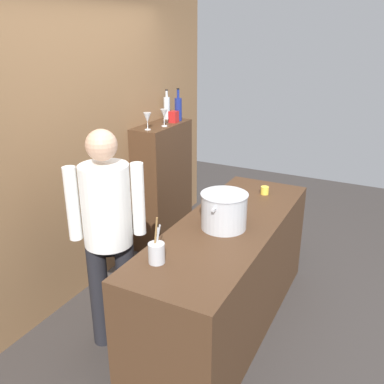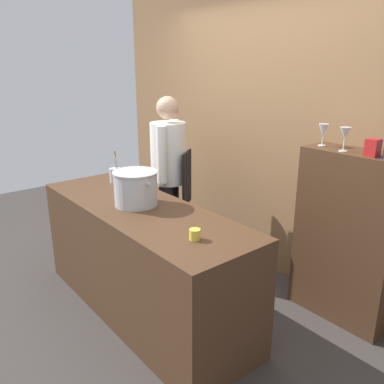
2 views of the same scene
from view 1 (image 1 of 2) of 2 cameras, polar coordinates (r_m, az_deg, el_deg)
ground_plane at (r=3.63m, az=4.43°, el=-17.28°), size 8.00×8.00×0.00m
brick_back_panel at (r=3.68m, az=-15.61°, el=8.62°), size 4.40×0.10×3.00m
prep_counter at (r=3.37m, az=4.64°, el=-11.26°), size 2.09×0.70×0.90m
bar_cabinet at (r=4.60m, az=-3.96°, el=0.98°), size 0.76×0.32×1.34m
chef at (r=3.00m, az=-11.36°, el=-4.67°), size 0.42×0.45×1.66m
stockpot_large at (r=3.04m, az=4.37°, el=-2.55°), size 0.40×0.34×0.26m
utensil_crock at (r=2.62m, az=-4.85°, el=-8.15°), size 0.10×0.10×0.30m
butter_jar at (r=3.74m, az=9.86°, el=0.23°), size 0.07×0.07×0.07m
wine_bottle_clear at (r=4.65m, az=-3.44°, el=11.39°), size 0.07×0.07×0.32m
wine_bottle_cobalt at (r=4.56m, az=-1.88°, el=11.27°), size 0.08×0.08×0.34m
wine_glass_wide at (r=4.28m, az=-3.82°, el=10.56°), size 0.08×0.08×0.17m
wine_glass_short at (r=4.14m, az=-6.09°, el=9.96°), size 0.08×0.08×0.17m
spice_tin_red at (r=4.48m, az=-2.51°, el=10.17°), size 0.08×0.08×0.12m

